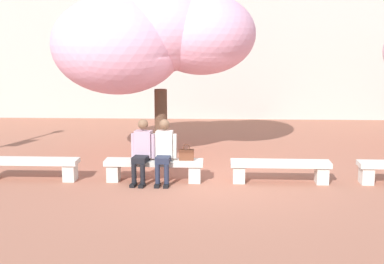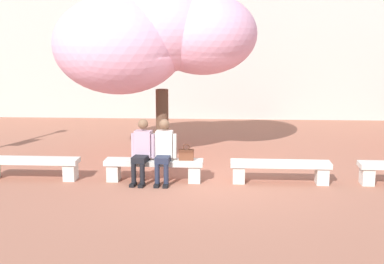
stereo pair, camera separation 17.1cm
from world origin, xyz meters
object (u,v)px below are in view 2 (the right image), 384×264
Objects in this scene: stone_bench_west_end at (31,165)px; cherry_tree_main at (154,38)px; stone_bench_center at (280,168)px; handbag at (186,154)px; stone_bench_near_west at (154,166)px; person_seated_left at (142,148)px; person_seated_right at (164,149)px.

cherry_tree_main is at bearing 41.94° from stone_bench_west_end.
stone_bench_center is 1.93m from handbag.
cherry_tree_main is (-0.22, 2.12, 2.58)m from stone_bench_near_west.
stone_bench_near_west is at bearing 0.00° from stone_bench_west_end.
handbag is 0.07× the size of cherry_tree_main.
stone_bench_center is 1.57× the size of person_seated_left.
stone_bench_west_end is 5.96× the size of handbag.
person_seated_left is at bearing -178.92° from stone_bench_center.
person_seated_right is at bearing -78.64° from cherry_tree_main.
stone_bench_near_west is at bearing 166.00° from person_seated_right.
person_seated_left is 0.91m from handbag.
cherry_tree_main reaches higher than stone_bench_center.
person_seated_left is 3.81× the size of handbag.
person_seated_left is (-2.81, -0.05, 0.39)m from stone_bench_center.
stone_bench_center is at bearing -37.09° from cherry_tree_main.
stone_bench_near_west is 1.57× the size of person_seated_left.
cherry_tree_main is (-0.89, 2.10, 2.31)m from handbag.
stone_bench_west_end is at bearing 180.00° from stone_bench_near_west.
handbag is at bearing -67.05° from cherry_tree_main.
stone_bench_center is at bearing -0.50° from handbag.
stone_bench_near_west is 1.57× the size of person_seated_right.
person_seated_left reaches higher than handbag.
person_seated_right is at bearing -14.00° from stone_bench_near_west.
cherry_tree_main is at bearing 101.36° from person_seated_right.
cherry_tree_main reaches higher than person_seated_right.
stone_bench_west_end is 5.16m from stone_bench_center.
stone_bench_west_end and stone_bench_near_west have the same top height.
handbag is (0.90, 0.07, -0.12)m from person_seated_left.
stone_bench_west_end is at bearing 178.71° from person_seated_left.
person_seated_right is 3.12m from cherry_tree_main.
handbag is (3.25, 0.02, 0.27)m from stone_bench_west_end.
stone_bench_west_end and stone_bench_center have the same top height.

